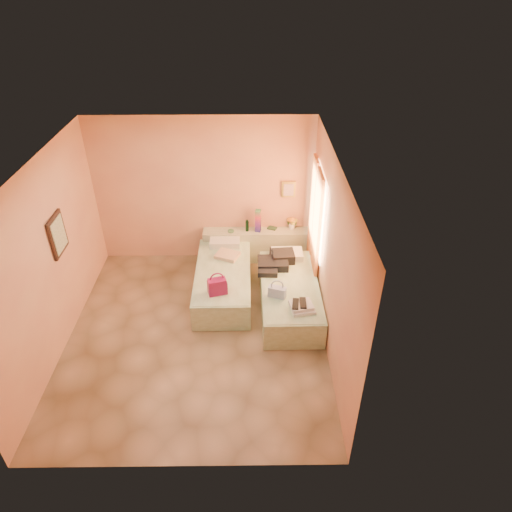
{
  "coord_description": "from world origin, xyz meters",
  "views": [
    {
      "loc": [
        0.87,
        -5.36,
        5.03
      ],
      "look_at": [
        0.94,
        0.85,
        0.9
      ],
      "focal_mm": 32.0,
      "sensor_mm": 36.0,
      "label": 1
    }
  ],
  "objects_px": {
    "blue_handbag": "(277,292)",
    "headboard_ledge": "(257,245)",
    "flower_vase": "(292,222)",
    "towel_stack": "(303,307)",
    "green_book": "(272,228)",
    "bed_left": "(223,281)",
    "bed_right": "(289,296)",
    "water_bottle": "(247,226)",
    "magenta_handbag": "(217,286)"
  },
  "relations": [
    {
      "from": "flower_vase",
      "to": "towel_stack",
      "type": "relative_size",
      "value": 0.79
    },
    {
      "from": "flower_vase",
      "to": "towel_stack",
      "type": "bearing_deg",
      "value": -89.98
    },
    {
      "from": "green_book",
      "to": "bed_right",
      "type": "bearing_deg",
      "value": -57.6
    },
    {
      "from": "headboard_ledge",
      "to": "bed_left",
      "type": "distance_m",
      "value": 1.21
    },
    {
      "from": "bed_left",
      "to": "towel_stack",
      "type": "relative_size",
      "value": 5.71
    },
    {
      "from": "bed_right",
      "to": "green_book",
      "type": "height_order",
      "value": "green_book"
    },
    {
      "from": "bed_left",
      "to": "green_book",
      "type": "bearing_deg",
      "value": 51.11
    },
    {
      "from": "green_book",
      "to": "towel_stack",
      "type": "distance_m",
      "value": 2.24
    },
    {
      "from": "magenta_handbag",
      "to": "green_book",
      "type": "bearing_deg",
      "value": 46.4
    },
    {
      "from": "blue_handbag",
      "to": "bed_right",
      "type": "bearing_deg",
      "value": 72.87
    },
    {
      "from": "flower_vase",
      "to": "bed_right",
      "type": "bearing_deg",
      "value": -95.09
    },
    {
      "from": "water_bottle",
      "to": "green_book",
      "type": "distance_m",
      "value": 0.49
    },
    {
      "from": "bed_right",
      "to": "green_book",
      "type": "relative_size",
      "value": 12.23
    },
    {
      "from": "blue_handbag",
      "to": "towel_stack",
      "type": "xyz_separation_m",
      "value": [
        0.37,
        -0.33,
        -0.04
      ]
    },
    {
      "from": "magenta_handbag",
      "to": "bed_left",
      "type": "bearing_deg",
      "value": 69.89
    },
    {
      "from": "magenta_handbag",
      "to": "towel_stack",
      "type": "relative_size",
      "value": 0.85
    },
    {
      "from": "bed_left",
      "to": "bed_right",
      "type": "distance_m",
      "value": 1.21
    },
    {
      "from": "magenta_handbag",
      "to": "water_bottle",
      "type": "bearing_deg",
      "value": 58.98
    },
    {
      "from": "bed_left",
      "to": "water_bottle",
      "type": "xyz_separation_m",
      "value": [
        0.42,
        1.05,
        0.51
      ]
    },
    {
      "from": "headboard_ledge",
      "to": "green_book",
      "type": "relative_size",
      "value": 12.54
    },
    {
      "from": "blue_handbag",
      "to": "headboard_ledge",
      "type": "bearing_deg",
      "value": 118.16
    },
    {
      "from": "bed_right",
      "to": "blue_handbag",
      "type": "height_order",
      "value": "blue_handbag"
    },
    {
      "from": "water_bottle",
      "to": "flower_vase",
      "type": "distance_m",
      "value": 0.85
    },
    {
      "from": "headboard_ledge",
      "to": "blue_handbag",
      "type": "height_order",
      "value": "blue_handbag"
    },
    {
      "from": "bed_right",
      "to": "magenta_handbag",
      "type": "distance_m",
      "value": 1.26
    },
    {
      "from": "green_book",
      "to": "flower_vase",
      "type": "height_order",
      "value": "flower_vase"
    },
    {
      "from": "water_bottle",
      "to": "magenta_handbag",
      "type": "distance_m",
      "value": 1.77
    },
    {
      "from": "magenta_handbag",
      "to": "blue_handbag",
      "type": "height_order",
      "value": "magenta_handbag"
    },
    {
      "from": "green_book",
      "to": "blue_handbag",
      "type": "distance_m",
      "value": 1.88
    },
    {
      "from": "headboard_ledge",
      "to": "bed_left",
      "type": "relative_size",
      "value": 1.02
    },
    {
      "from": "blue_handbag",
      "to": "flower_vase",
      "type": "bearing_deg",
      "value": 97.74
    },
    {
      "from": "headboard_ledge",
      "to": "towel_stack",
      "type": "bearing_deg",
      "value": -72.69
    },
    {
      "from": "towel_stack",
      "to": "blue_handbag",
      "type": "bearing_deg",
      "value": 138.34
    },
    {
      "from": "bed_right",
      "to": "flower_vase",
      "type": "height_order",
      "value": "flower_vase"
    },
    {
      "from": "green_book",
      "to": "flower_vase",
      "type": "distance_m",
      "value": 0.4
    },
    {
      "from": "flower_vase",
      "to": "headboard_ledge",
      "type": "bearing_deg",
      "value": -173.46
    },
    {
      "from": "green_book",
      "to": "towel_stack",
      "type": "xyz_separation_m",
      "value": [
        0.38,
        -2.21,
        -0.11
      ]
    },
    {
      "from": "bed_right",
      "to": "water_bottle",
      "type": "distance_m",
      "value": 1.72
    },
    {
      "from": "green_book",
      "to": "magenta_handbag",
      "type": "relative_size",
      "value": 0.55
    },
    {
      "from": "bed_left",
      "to": "blue_handbag",
      "type": "xyz_separation_m",
      "value": [
        0.89,
        -0.75,
        0.34
      ]
    },
    {
      "from": "bed_right",
      "to": "flower_vase",
      "type": "relative_size",
      "value": 7.24
    },
    {
      "from": "blue_handbag",
      "to": "towel_stack",
      "type": "relative_size",
      "value": 0.79
    },
    {
      "from": "blue_handbag",
      "to": "water_bottle",
      "type": "bearing_deg",
      "value": 123.84
    },
    {
      "from": "headboard_ledge",
      "to": "blue_handbag",
      "type": "bearing_deg",
      "value": -80.78
    },
    {
      "from": "bed_left",
      "to": "flower_vase",
      "type": "xyz_separation_m",
      "value": [
        1.27,
        1.13,
        0.54
      ]
    },
    {
      "from": "bed_left",
      "to": "headboard_ledge",
      "type": "bearing_deg",
      "value": 59.61
    },
    {
      "from": "headboard_ledge",
      "to": "water_bottle",
      "type": "xyz_separation_m",
      "value": [
        -0.19,
        0.0,
        0.44
      ]
    },
    {
      "from": "bed_right",
      "to": "towel_stack",
      "type": "xyz_separation_m",
      "value": [
        0.14,
        -0.65,
        0.3
      ]
    },
    {
      "from": "bed_left",
      "to": "water_bottle",
      "type": "bearing_deg",
      "value": 67.88
    },
    {
      "from": "bed_left",
      "to": "towel_stack",
      "type": "distance_m",
      "value": 1.69
    }
  ]
}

